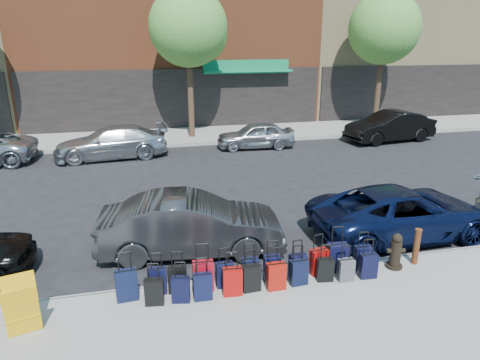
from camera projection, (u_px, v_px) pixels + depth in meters
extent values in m
plane|color=black|center=(213.00, 206.00, 13.48)|extent=(120.00, 120.00, 0.00)
cube|color=gray|center=(275.00, 338.00, 7.45)|extent=(60.00, 4.00, 0.15)
cube|color=gray|center=(182.00, 136.00, 22.70)|extent=(60.00, 4.00, 0.15)
cube|color=gray|center=(247.00, 277.00, 9.31)|extent=(60.00, 0.08, 0.15)
cube|color=gray|center=(186.00, 145.00, 20.83)|extent=(60.00, 0.08, 0.15)
cube|color=black|center=(177.00, 100.00, 23.98)|extent=(16.66, 0.15, 3.40)
cube|color=#0C6C42|center=(248.00, 72.00, 24.04)|extent=(5.00, 0.91, 0.27)
cube|color=#0C6C42|center=(246.00, 65.00, 24.21)|extent=(5.00, 0.10, 0.60)
cube|color=black|center=(428.00, 92.00, 27.40)|extent=(14.70, 0.15, 3.40)
cylinder|color=black|center=(190.00, 90.00, 21.56)|extent=(0.30, 0.30, 4.80)
sphere|color=#3E7B29|center=(188.00, 27.00, 20.62)|extent=(3.80, 3.80, 3.80)
sphere|color=#3E7B29|center=(201.00, 35.00, 20.86)|extent=(2.58, 2.58, 2.58)
cylinder|color=black|center=(379.00, 85.00, 23.80)|extent=(0.30, 0.30, 4.80)
sphere|color=#3E7B29|center=(384.00, 28.00, 22.86)|extent=(3.80, 3.80, 3.80)
sphere|color=#3E7B29|center=(393.00, 36.00, 23.11)|extent=(2.58, 2.58, 2.58)
cube|color=black|center=(127.00, 285.00, 8.31)|extent=(0.43, 0.26, 0.62)
cylinder|color=black|center=(124.00, 254.00, 8.10)|extent=(0.23, 0.05, 0.03)
cube|color=black|center=(157.00, 281.00, 8.53)|extent=(0.37, 0.21, 0.54)
cylinder|color=black|center=(156.00, 255.00, 8.35)|extent=(0.20, 0.04, 0.03)
cube|color=black|center=(177.00, 280.00, 8.57)|extent=(0.40, 0.26, 0.55)
cylinder|color=black|center=(176.00, 253.00, 8.38)|extent=(0.21, 0.07, 0.03)
cube|color=maroon|center=(203.00, 276.00, 8.64)|extent=(0.43, 0.26, 0.63)
cylinder|color=black|center=(202.00, 246.00, 8.42)|extent=(0.24, 0.05, 0.03)
cube|color=black|center=(225.00, 275.00, 8.77)|extent=(0.36, 0.21, 0.53)
cylinder|color=black|center=(224.00, 250.00, 8.59)|extent=(0.20, 0.04, 0.03)
cube|color=black|center=(250.00, 271.00, 8.92)|extent=(0.36, 0.20, 0.54)
cylinder|color=black|center=(250.00, 246.00, 8.74)|extent=(0.20, 0.03, 0.03)
cube|color=black|center=(273.00, 268.00, 9.00)|extent=(0.39, 0.24, 0.56)
cylinder|color=black|center=(273.00, 242.00, 8.81)|extent=(0.21, 0.05, 0.03)
cube|color=black|center=(298.00, 266.00, 9.10)|extent=(0.37, 0.22, 0.53)
cylinder|color=black|center=(299.00, 242.00, 8.92)|extent=(0.20, 0.04, 0.03)
cube|color=maroon|center=(319.00, 261.00, 9.26)|extent=(0.41, 0.27, 0.56)
cylinder|color=black|center=(320.00, 236.00, 9.06)|extent=(0.21, 0.07, 0.03)
cube|color=black|center=(337.00, 258.00, 9.34)|extent=(0.44, 0.26, 0.65)
cylinder|color=black|center=(340.00, 228.00, 9.12)|extent=(0.24, 0.05, 0.03)
cube|color=black|center=(363.00, 258.00, 9.43)|extent=(0.38, 0.23, 0.55)
cylinder|color=black|center=(365.00, 233.00, 9.25)|extent=(0.21, 0.05, 0.03)
cube|color=black|center=(154.00, 292.00, 8.19)|extent=(0.38, 0.25, 0.52)
cylinder|color=black|center=(152.00, 265.00, 8.01)|extent=(0.20, 0.06, 0.03)
cube|color=black|center=(181.00, 289.00, 8.27)|extent=(0.38, 0.26, 0.51)
cylinder|color=black|center=(179.00, 264.00, 8.10)|extent=(0.20, 0.07, 0.03)
cube|color=black|center=(203.00, 287.00, 8.35)|extent=(0.37, 0.22, 0.54)
cylinder|color=black|center=(202.00, 260.00, 8.16)|extent=(0.21, 0.04, 0.03)
cube|color=#910B09|center=(232.00, 282.00, 8.49)|extent=(0.40, 0.25, 0.57)
cylinder|color=black|center=(232.00, 254.00, 8.30)|extent=(0.22, 0.05, 0.03)
cube|color=black|center=(251.00, 278.00, 8.63)|extent=(0.39, 0.24, 0.55)
cylinder|color=black|center=(251.00, 251.00, 8.44)|extent=(0.21, 0.05, 0.03)
cube|color=maroon|center=(276.00, 276.00, 8.69)|extent=(0.39, 0.23, 0.56)
cylinder|color=black|center=(277.00, 249.00, 8.49)|extent=(0.21, 0.04, 0.03)
cube|color=black|center=(299.00, 272.00, 8.86)|extent=(0.38, 0.24, 0.54)
cylinder|color=black|center=(300.00, 247.00, 8.67)|extent=(0.21, 0.05, 0.03)
cube|color=black|center=(325.00, 270.00, 8.99)|extent=(0.37, 0.25, 0.50)
cylinder|color=black|center=(327.00, 246.00, 8.82)|extent=(0.19, 0.06, 0.03)
cube|color=#424247|center=(346.00, 270.00, 9.00)|extent=(0.33, 0.19, 0.49)
cylinder|color=black|center=(348.00, 247.00, 8.83)|extent=(0.18, 0.03, 0.03)
cube|color=black|center=(368.00, 266.00, 9.11)|extent=(0.38, 0.23, 0.54)
cylinder|color=black|center=(371.00, 241.00, 8.92)|extent=(0.21, 0.04, 0.03)
cylinder|color=black|center=(394.00, 266.00, 9.58)|extent=(0.37, 0.37, 0.06)
cylinder|color=black|center=(395.00, 253.00, 9.48)|extent=(0.25, 0.25, 0.58)
sphere|color=black|center=(397.00, 238.00, 9.36)|extent=(0.23, 0.23, 0.23)
cylinder|color=black|center=(396.00, 251.00, 9.46)|extent=(0.42, 0.17, 0.10)
cylinder|color=#38190C|center=(416.00, 247.00, 9.62)|extent=(0.14, 0.14, 0.83)
cylinder|color=#38190C|center=(419.00, 230.00, 9.49)|extent=(0.16, 0.16, 0.04)
cube|color=#E8A40C|center=(22.00, 312.00, 7.20)|extent=(0.59, 0.38, 0.98)
cube|color=#E8A40C|center=(21.00, 301.00, 7.50)|extent=(0.59, 0.38, 0.98)
cube|color=#E8A40C|center=(23.00, 314.00, 7.40)|extent=(0.62, 0.49, 0.02)
imported|color=#333336|center=(191.00, 225.00, 10.35)|extent=(4.57, 2.03, 1.46)
imported|color=#0C1537|center=(401.00, 212.00, 11.23)|extent=(4.92, 2.40, 1.35)
imported|color=#B9BCC1|center=(111.00, 142.00, 18.64)|extent=(4.93, 2.32, 1.39)
imported|color=#AEB0B5|center=(256.00, 135.00, 20.36)|extent=(3.75, 1.70, 1.25)
imported|color=black|center=(390.00, 127.00, 21.65)|extent=(4.78, 2.23, 1.52)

